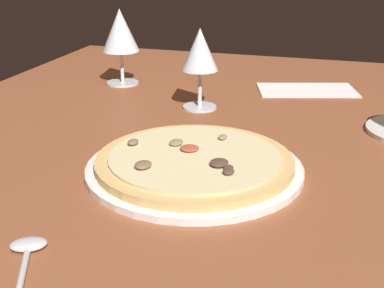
{
  "coord_description": "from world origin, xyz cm",
  "views": [
    {
      "loc": [
        72.71,
        22.12,
        35.67
      ],
      "look_at": [
        3.01,
        1.26,
        7.0
      ],
      "focal_mm": 49.66,
      "sensor_mm": 36.0,
      "label": 1
    }
  ],
  "objects_px": {
    "wine_glass_near": "(120,32)",
    "paper_menu": "(307,90)",
    "spoon": "(27,250)",
    "pizza_main": "(194,164)",
    "wine_glass_far": "(200,53)"
  },
  "relations": [
    {
      "from": "wine_glass_far",
      "to": "wine_glass_near",
      "type": "relative_size",
      "value": 0.93
    },
    {
      "from": "spoon",
      "to": "pizza_main",
      "type": "bearing_deg",
      "value": 156.31
    },
    {
      "from": "wine_glass_near",
      "to": "spoon",
      "type": "xyz_separation_m",
      "value": [
        0.67,
        0.18,
        -0.11
      ]
    },
    {
      "from": "spoon",
      "to": "wine_glass_near",
      "type": "bearing_deg",
      "value": -164.71
    },
    {
      "from": "wine_glass_far",
      "to": "paper_menu",
      "type": "bearing_deg",
      "value": 134.5
    },
    {
      "from": "paper_menu",
      "to": "spoon",
      "type": "xyz_separation_m",
      "value": [
        0.73,
        -0.23,
        0.0
      ]
    },
    {
      "from": "wine_glass_far",
      "to": "spoon",
      "type": "distance_m",
      "value": 0.56
    },
    {
      "from": "paper_menu",
      "to": "spoon",
      "type": "height_order",
      "value": "spoon"
    },
    {
      "from": "pizza_main",
      "to": "paper_menu",
      "type": "xyz_separation_m",
      "value": [
        -0.48,
        0.12,
        -0.01
      ]
    },
    {
      "from": "wine_glass_near",
      "to": "paper_menu",
      "type": "relative_size",
      "value": 0.81
    },
    {
      "from": "pizza_main",
      "to": "paper_menu",
      "type": "height_order",
      "value": "pizza_main"
    },
    {
      "from": "wine_glass_near",
      "to": "spoon",
      "type": "bearing_deg",
      "value": 15.29
    },
    {
      "from": "wine_glass_far",
      "to": "wine_glass_near",
      "type": "distance_m",
      "value": 0.25
    },
    {
      "from": "wine_glass_near",
      "to": "paper_menu",
      "type": "distance_m",
      "value": 0.43
    },
    {
      "from": "wine_glass_far",
      "to": "paper_menu",
      "type": "height_order",
      "value": "wine_glass_far"
    }
  ]
}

